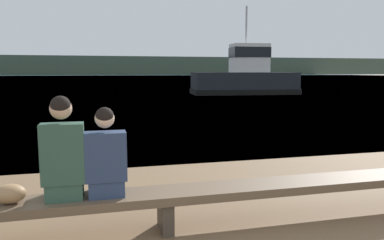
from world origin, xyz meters
TOP-DOWN VIEW (x-y plane):
  - water_surface at (0.00, 125.94)m, footprint 240.00×240.00m
  - far_shoreline at (0.00, 196.73)m, footprint 600.00×12.00m
  - bench_main at (-0.10, 3.19)m, footprint 8.66×0.47m
  - person_left at (-1.12, 3.19)m, footprint 0.41×0.39m
  - person_right at (-0.71, 3.19)m, footprint 0.41×0.39m
  - shopping_bag at (-1.62, 3.19)m, footprint 0.30×0.22m
  - tugboat_red at (10.07, 25.90)m, footprint 8.10×4.05m

SIDE VIEW (x-z plane):
  - water_surface at x=0.00m, z-range 0.00..0.00m
  - bench_main at x=-0.10m, z-range 0.15..0.58m
  - shopping_bag at x=-1.62m, z-range 0.43..0.62m
  - person_right at x=-0.71m, z-range 0.36..1.28m
  - person_left at x=-1.12m, z-range 0.37..1.41m
  - tugboat_red at x=10.07m, z-range -2.07..4.41m
  - far_shoreline at x=0.00m, z-range 0.00..9.30m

